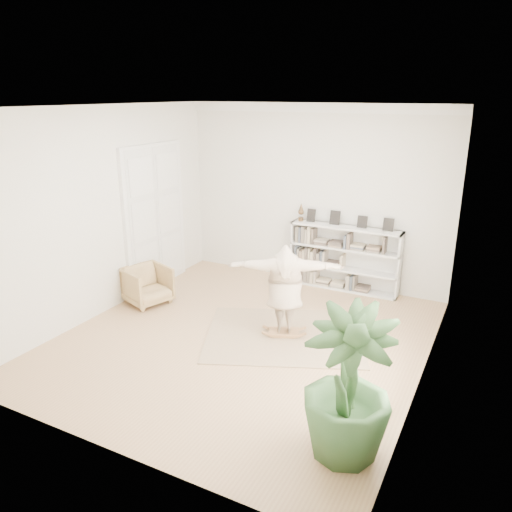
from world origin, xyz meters
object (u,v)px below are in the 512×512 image
Objects in this scene: bookshelf at (344,259)px; person at (285,287)px; armchair at (147,285)px; rocker_board at (284,332)px; houseplant at (347,385)px.

bookshelf reaches higher than person.
person is at bearing -71.07° from armchair.
rocker_board is 2.93m from houseplant.
bookshelf is at bearing 107.97° from houseplant.
houseplant is (1.51, -4.67, 0.23)m from bookshelf.
rocker_board is 0.32× the size of person.
houseplant reaches higher than rocker_board.
bookshelf is 3.85× the size of rocker_board.
houseplant is (4.56, -2.30, 0.51)m from armchair.
person is at bearing -94.87° from bookshelf.
houseplant reaches higher than person.
houseplant is at bearing 104.41° from person.
houseplant is (1.72, -2.24, 0.79)m from rocker_board.
person is 1.05× the size of houseplant.
person is 2.82m from houseplant.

